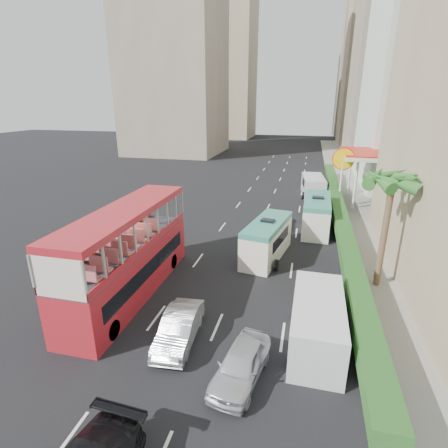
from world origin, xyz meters
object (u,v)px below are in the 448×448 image
(double_decker_bus, at_px, (128,252))
(panel_van_near, at_px, (317,323))
(car_silver_lane_b, at_px, (241,378))
(minibus_near, at_px, (267,239))
(shell_station, at_px, (372,178))
(minibus_far, at_px, (316,214))
(panel_van_far, at_px, (313,186))
(van_asset, at_px, (275,228))
(palm_tree, at_px, (384,234))
(car_silver_lane_a, at_px, (180,340))

(double_decker_bus, relative_size, panel_van_near, 2.00)
(car_silver_lane_b, bearing_deg, minibus_near, 101.50)
(shell_station, bearing_deg, panel_van_near, -102.84)
(car_silver_lane_b, relative_size, minibus_far, 0.64)
(car_silver_lane_b, bearing_deg, panel_van_near, 54.26)
(minibus_near, relative_size, panel_van_far, 1.06)
(van_asset, relative_size, shell_station, 0.53)
(minibus_near, distance_m, panel_van_far, 18.36)
(minibus_near, xyz_separation_m, palm_tree, (6.87, -2.73, 2.06))
(minibus_far, bearing_deg, panel_van_far, 92.81)
(panel_van_near, bearing_deg, minibus_far, 90.35)
(car_silver_lane_b, bearing_deg, minibus_far, 90.13)
(double_decker_bus, height_order, minibus_near, double_decker_bus)
(double_decker_bus, bearing_deg, panel_van_near, -11.58)
(minibus_near, distance_m, shell_station, 18.69)
(panel_van_far, bearing_deg, car_silver_lane_b, -101.25)
(panel_van_near, relative_size, panel_van_far, 0.98)
(car_silver_lane_a, distance_m, minibus_near, 10.57)
(shell_station, bearing_deg, minibus_far, -120.14)
(van_asset, height_order, minibus_near, minibus_near)
(car_silver_lane_b, relative_size, van_asset, 0.94)
(minibus_far, xyz_separation_m, panel_van_near, (-0.04, -15.33, -0.29))
(minibus_far, bearing_deg, van_asset, -172.13)
(double_decker_bus, xyz_separation_m, shell_station, (16.00, 23.00, 0.22))
(double_decker_bus, xyz_separation_m, van_asset, (6.90, 12.83, -2.53))
(van_asset, height_order, shell_station, shell_station)
(car_silver_lane_b, xyz_separation_m, van_asset, (-0.49, 17.83, 0.00))
(shell_station, bearing_deg, van_asset, -131.84)
(double_decker_bus, xyz_separation_m, palm_tree, (13.80, 4.00, 0.85))
(van_asset, height_order, palm_tree, palm_tree)
(minibus_near, xyz_separation_m, shell_station, (9.07, 16.27, 1.43))
(car_silver_lane_b, xyz_separation_m, palm_tree, (6.42, 9.00, 3.38))
(minibus_far, bearing_deg, double_decker_bus, -126.59)
(minibus_far, bearing_deg, car_silver_lane_a, -108.85)
(car_silver_lane_a, relative_size, panel_van_far, 0.75)
(palm_tree, bearing_deg, car_silver_lane_b, -125.50)
(van_asset, bearing_deg, panel_van_near, -78.70)
(car_silver_lane_b, distance_m, panel_van_near, 4.24)
(panel_van_near, bearing_deg, car_silver_lane_b, -134.53)
(panel_van_near, distance_m, shell_station, 25.80)
(minibus_far, xyz_separation_m, palm_tree, (3.48, -9.22, 1.99))
(minibus_near, xyz_separation_m, minibus_far, (3.39, 6.49, 0.07))
(panel_van_far, bearing_deg, shell_station, -23.17)
(car_silver_lane_a, xyz_separation_m, van_asset, (2.70, 16.23, 0.00))
(double_decker_bus, relative_size, shell_station, 1.38)
(car_silver_lane_a, xyz_separation_m, car_silver_lane_b, (3.19, -1.60, 0.00))
(car_silver_lane_b, xyz_separation_m, panel_van_near, (2.90, 2.89, 1.10))
(palm_tree, bearing_deg, car_silver_lane_a, -142.39)
(double_decker_bus, distance_m, van_asset, 14.78)
(minibus_near, bearing_deg, car_silver_lane_a, -94.67)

